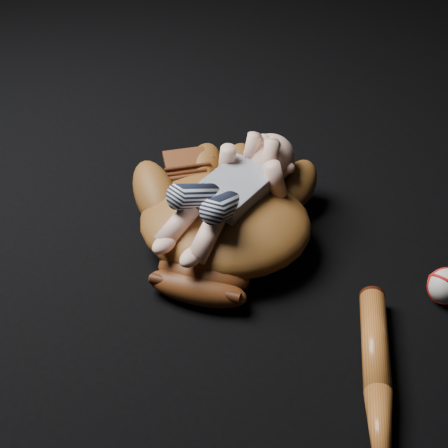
{
  "coord_description": "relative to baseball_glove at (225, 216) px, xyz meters",
  "views": [
    {
      "loc": [
        0.58,
        -0.84,
        0.93
      ],
      "look_at": [
        -0.11,
        -0.0,
        0.08
      ],
      "focal_mm": 55.0,
      "sensor_mm": 36.0,
      "label": 1
    }
  ],
  "objects": [
    {
      "name": "baseball_glove",
      "position": [
        0.0,
        0.0,
        0.0
      ],
      "size": [
        0.6,
        0.63,
        0.16
      ],
      "primitive_type": null,
      "rotation": [
        0.0,
        0.0,
        0.38
      ],
      "color": "brown",
      "rests_on": "ground"
    },
    {
      "name": "baseball_bat",
      "position": [
        0.47,
        -0.18,
        -0.06
      ],
      "size": [
        0.31,
        0.45,
        0.05
      ],
      "primitive_type": null,
      "rotation": [
        0.0,
        0.0,
        0.57
      ],
      "color": "#B05D22",
      "rests_on": "ground"
    },
    {
      "name": "newborn_baby",
      "position": [
        0.0,
        -0.0,
        0.06
      ],
      "size": [
        0.22,
        0.42,
        0.16
      ],
      "primitive_type": null,
      "rotation": [
        0.0,
        0.0,
        0.09
      ],
      "color": "beige",
      "rests_on": "baseball_glove"
    },
    {
      "name": "baseball",
      "position": [
        0.43,
        0.14,
        -0.04
      ],
      "size": [
        0.09,
        0.09,
        0.07
      ],
      "primitive_type": "sphere",
      "rotation": [
        0.0,
        0.0,
        0.3
      ],
      "color": "silver",
      "rests_on": "ground"
    }
  ]
}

